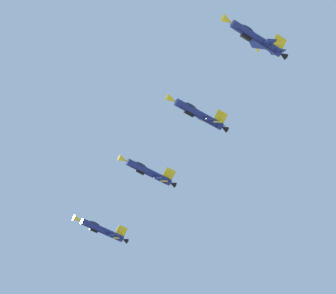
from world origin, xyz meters
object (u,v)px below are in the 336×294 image
at_px(fighter_jet_left_wing, 198,114).
at_px(fighter_jet_left_outer, 101,230).
at_px(fighter_jet_right_wing, 148,172).
at_px(fighter_jet_lead, 255,38).

height_order(fighter_jet_left_wing, fighter_jet_left_outer, fighter_jet_left_outer).
distance_m(fighter_jet_left_wing, fighter_jet_left_outer, 44.32).
bearing_deg(fighter_jet_left_outer, fighter_jet_right_wing, -179.28).
distance_m(fighter_jet_right_wing, fighter_jet_left_outer, 22.82).
distance_m(fighter_jet_lead, fighter_jet_left_wing, 21.09).
relative_size(fighter_jet_left_wing, fighter_jet_right_wing, 1.00).
distance_m(fighter_jet_lead, fighter_jet_left_outer, 65.39).
relative_size(fighter_jet_lead, fighter_jet_left_outer, 1.00).
xyz_separation_m(fighter_jet_lead, fighter_jet_left_outer, (-20.42, 62.07, 2.31)).
xyz_separation_m(fighter_jet_left_wing, fighter_jet_left_outer, (-14.20, 41.92, 2.23)).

